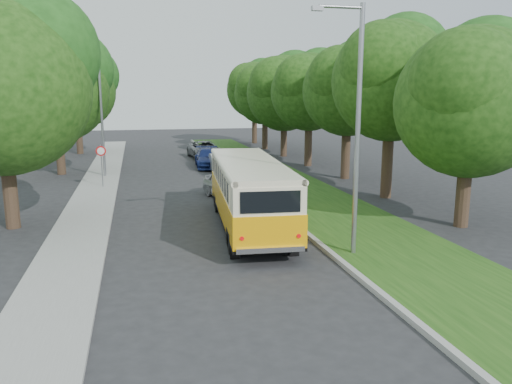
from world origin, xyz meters
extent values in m
plane|color=#262629|center=(0.00, 0.00, 0.00)|extent=(120.00, 120.00, 0.00)
cube|color=gray|center=(3.60, 5.00, 0.07)|extent=(0.20, 70.00, 0.15)
cube|color=#1C4512|center=(5.95, 5.00, 0.07)|extent=(4.50, 70.00, 0.13)
cube|color=gray|center=(-4.80, 5.00, 0.06)|extent=(2.20, 70.00, 0.12)
cylinder|color=#332319|center=(10.15, 0.00, 1.67)|extent=(0.56, 0.56, 3.35)
sphere|color=#15390D|center=(10.15, 0.00, 4.95)|extent=(5.85, 5.85, 5.85)
sphere|color=#15390D|center=(11.18, 0.58, 6.12)|extent=(4.38, 4.38, 4.38)
sphere|color=#15390D|center=(9.28, -0.73, 5.68)|extent=(4.09, 4.09, 4.09)
cylinder|color=#332319|center=(9.96, 6.00, 2.13)|extent=(0.56, 0.56, 4.26)
sphere|color=#15390D|center=(9.96, 6.00, 5.91)|extent=(5.98, 5.98, 5.98)
sphere|color=#15390D|center=(11.01, 6.60, 7.10)|extent=(4.49, 4.49, 4.49)
sphere|color=#15390D|center=(9.06, 5.25, 6.65)|extent=(4.19, 4.19, 4.19)
cylinder|color=#332319|center=(10.28, 12.00, 1.98)|extent=(0.56, 0.56, 3.95)
sphere|color=#15390D|center=(10.28, 12.00, 5.49)|extent=(5.61, 5.61, 5.61)
sphere|color=#15390D|center=(11.26, 12.56, 6.62)|extent=(4.21, 4.21, 4.21)
sphere|color=#15390D|center=(9.44, 11.30, 6.20)|extent=(3.92, 3.92, 3.92)
cylinder|color=#332319|center=(9.90, 18.00, 1.93)|extent=(0.56, 0.56, 3.86)
sphere|color=#15390D|center=(9.90, 18.00, 5.41)|extent=(5.64, 5.64, 5.64)
sphere|color=#15390D|center=(10.89, 18.56, 6.54)|extent=(4.23, 4.23, 4.23)
sphere|color=#15390D|center=(9.05, 17.30, 6.12)|extent=(3.95, 3.95, 3.95)
cylinder|color=#332319|center=(9.80, 24.00, 1.79)|extent=(0.56, 0.56, 3.58)
sphere|color=#15390D|center=(9.80, 24.00, 5.33)|extent=(6.36, 6.36, 6.36)
sphere|color=#15390D|center=(10.91, 24.64, 6.60)|extent=(4.77, 4.77, 4.77)
sphere|color=#15390D|center=(8.84, 23.21, 6.12)|extent=(4.45, 4.45, 4.45)
cylinder|color=#332319|center=(9.67, 30.00, 1.84)|extent=(0.56, 0.56, 3.68)
sphere|color=#15390D|center=(9.67, 30.00, 5.31)|extent=(5.91, 5.91, 5.91)
sphere|color=#15390D|center=(10.70, 30.59, 6.49)|extent=(4.43, 4.43, 4.43)
sphere|color=#15390D|center=(8.78, 29.26, 6.05)|extent=(4.14, 4.14, 4.14)
cylinder|color=#332319|center=(10.05, 36.00, 2.02)|extent=(0.56, 0.56, 4.05)
sphere|color=#15390D|center=(10.05, 36.00, 5.69)|extent=(5.97, 5.97, 5.97)
sphere|color=#15390D|center=(11.09, 36.60, 6.88)|extent=(4.48, 4.48, 4.48)
sphere|color=#15390D|center=(9.15, 35.25, 6.43)|extent=(4.18, 4.18, 4.18)
cylinder|color=#332319|center=(-7.50, 4.00, 1.84)|extent=(0.56, 0.56, 3.68)
sphere|color=#15390D|center=(-7.50, 4.00, 5.55)|extent=(6.80, 6.80, 6.80)
sphere|color=#15390D|center=(-6.31, 4.68, 6.91)|extent=(5.10, 5.10, 5.10)
cylinder|color=#332319|center=(-7.50, 18.00, 1.84)|extent=(0.56, 0.56, 3.68)
sphere|color=#15390D|center=(-7.50, 18.00, 5.55)|extent=(6.80, 6.80, 6.80)
sphere|color=#15390D|center=(-6.31, 18.68, 6.91)|extent=(5.10, 5.10, 5.10)
sphere|color=#15390D|center=(-8.52, 17.15, 6.40)|extent=(4.76, 4.76, 4.76)
cylinder|color=#332319|center=(-7.50, 30.00, 1.84)|extent=(0.56, 0.56, 3.68)
sphere|color=#15390D|center=(-7.50, 30.00, 5.55)|extent=(6.80, 6.80, 6.80)
sphere|color=#15390D|center=(-6.31, 30.68, 6.91)|extent=(5.10, 5.10, 5.10)
sphere|color=#15390D|center=(-8.52, 29.15, 6.40)|extent=(4.76, 4.76, 4.76)
cylinder|color=gray|center=(4.30, -2.50, 4.00)|extent=(0.16, 0.16, 8.00)
cylinder|color=gray|center=(3.60, -2.50, 7.85)|extent=(1.40, 0.10, 0.10)
cube|color=gray|center=(2.85, -2.50, 7.78)|extent=(0.35, 0.16, 0.14)
cylinder|color=gray|center=(-4.60, 16.00, 3.75)|extent=(0.16, 0.16, 7.50)
cylinder|color=gray|center=(-5.30, 16.00, 7.35)|extent=(1.40, 0.10, 0.10)
cube|color=gray|center=(-6.05, 16.00, 7.28)|extent=(0.35, 0.16, 0.14)
cylinder|color=gray|center=(-4.50, 12.00, 1.25)|extent=(0.06, 0.06, 2.50)
cone|color=red|center=(-4.50, 11.96, 2.15)|extent=(0.56, 0.02, 0.56)
cone|color=white|center=(-4.50, 11.94, 2.15)|extent=(0.40, 0.02, 0.40)
imported|color=#9F9FA4|center=(2.03, 7.53, 0.70)|extent=(2.67, 4.41, 1.40)
imported|color=silver|center=(3.00, 16.39, 0.62)|extent=(1.37, 3.80, 1.25)
imported|color=navy|center=(2.57, 18.90, 0.69)|extent=(2.25, 4.88, 1.38)
imported|color=slate|center=(3.00, 24.22, 0.71)|extent=(2.68, 5.22, 1.41)
camera|label=1|loc=(-2.53, -17.15, 5.30)|focal=35.00mm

